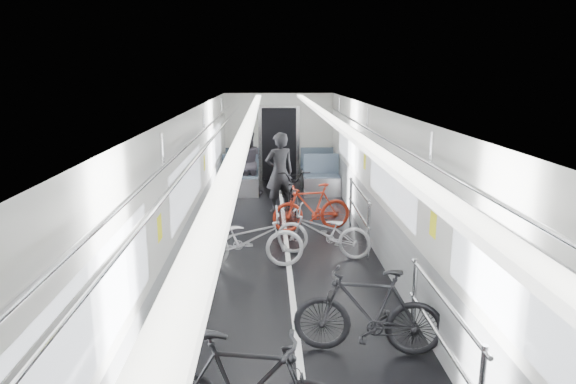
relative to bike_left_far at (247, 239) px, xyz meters
name	(u,v)px	position (x,y,z in m)	size (l,w,h in m)	color
car_shell	(286,177)	(0.64, 1.50, 0.67)	(3.02, 14.01, 2.41)	black
bike_left_far	(247,239)	(0.00, 0.00, 0.00)	(0.61, 1.75, 0.92)	silver
bike_right_near	(368,311)	(1.38, -2.55, 0.02)	(0.45, 1.60, 0.96)	black
bike_right_mid	(323,232)	(1.22, 0.43, -0.04)	(0.55, 1.58, 0.83)	#A2A2A7
bike_right_far	(312,208)	(1.15, 1.83, 0.00)	(0.43, 1.52, 0.91)	#AA2815
bike_aisle	(291,190)	(0.82, 3.14, 0.04)	(0.66, 1.90, 1.00)	black
person_standing	(279,173)	(0.57, 3.24, 0.41)	(0.63, 0.41, 1.73)	black
person_seated	(247,162)	(-0.19, 4.91, 0.34)	(0.78, 0.60, 1.60)	#28242B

